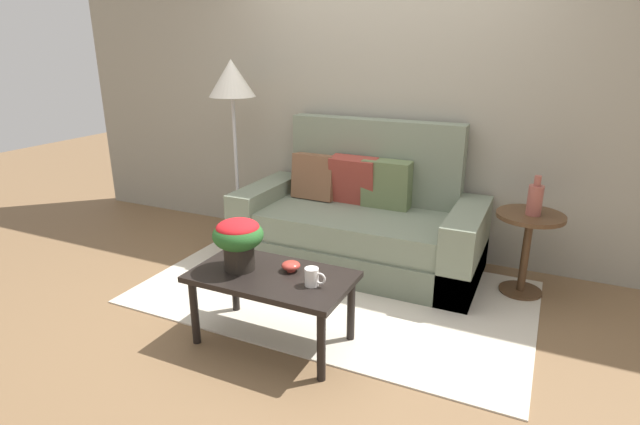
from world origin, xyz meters
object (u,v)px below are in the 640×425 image
object	(u,v)px
snack_bowl	(291,266)
table_vase	(535,199)
couch	(360,224)
side_table	(527,239)
potted_plant	(238,238)
coffee_table	(272,283)
floor_lamp	(232,90)
coffee_mug	(312,277)

from	to	relation	value
snack_bowl	table_vase	distance (m)	1.74
couch	side_table	size ratio (longest dim) A/B	3.16
side_table	potted_plant	world-z (taller)	potted_plant
side_table	snack_bowl	size ratio (longest dim) A/B	5.43
couch	coffee_table	distance (m)	1.32
couch	snack_bowl	bearing A→B (deg)	-88.44
coffee_table	floor_lamp	distance (m)	1.97
couch	floor_lamp	world-z (taller)	floor_lamp
snack_bowl	table_vase	bearing A→B (deg)	44.23
coffee_table	table_vase	xyz separation A→B (m)	(1.32, 1.29, 0.33)
floor_lamp	table_vase	distance (m)	2.52
potted_plant	snack_bowl	distance (m)	0.35
side_table	potted_plant	xyz separation A→B (m)	(-1.51, -1.32, 0.23)
coffee_mug	table_vase	size ratio (longest dim) A/B	0.45
potted_plant	snack_bowl	xyz separation A→B (m)	(0.29, 0.11, -0.17)
potted_plant	coffee_mug	xyz separation A→B (m)	(0.48, -0.01, -0.15)
side_table	snack_bowl	distance (m)	1.73
side_table	potted_plant	distance (m)	2.02
side_table	couch	bearing A→B (deg)	179.47
coffee_table	side_table	world-z (taller)	side_table
potted_plant	table_vase	bearing A→B (deg)	40.66
snack_bowl	floor_lamp	bearing A→B (deg)	134.49
couch	table_vase	size ratio (longest dim) A/B	6.95
coffee_mug	snack_bowl	distance (m)	0.23
couch	table_vase	bearing A→B (deg)	-1.27
floor_lamp	potted_plant	xyz separation A→B (m)	(0.91, -1.33, -0.70)
couch	coffee_table	world-z (taller)	couch
side_table	table_vase	xyz separation A→B (m)	(0.01, -0.02, 0.30)
coffee_table	side_table	xyz separation A→B (m)	(1.30, 1.30, 0.03)
table_vase	coffee_table	bearing A→B (deg)	-135.62
coffee_table	potted_plant	distance (m)	0.33
coffee_mug	table_vase	distance (m)	1.69
coffee_table	table_vase	bearing A→B (deg)	44.38
table_vase	potted_plant	bearing A→B (deg)	-139.34
coffee_mug	snack_bowl	bearing A→B (deg)	149.86
coffee_table	snack_bowl	xyz separation A→B (m)	(0.08, 0.09, 0.09)
side_table	coffee_mug	bearing A→B (deg)	-127.67
side_table	coffee_table	bearing A→B (deg)	-134.99
floor_lamp	snack_bowl	world-z (taller)	floor_lamp
side_table	coffee_mug	world-z (taller)	side_table
coffee_table	floor_lamp	world-z (taller)	floor_lamp
coffee_table	snack_bowl	world-z (taller)	snack_bowl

